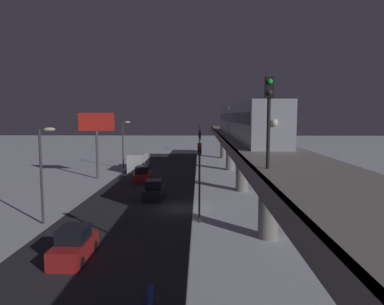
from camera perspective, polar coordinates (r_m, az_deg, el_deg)
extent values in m
plane|color=silver|center=(33.72, -1.81, -8.83)|extent=(240.00, 240.00, 0.00)
cube|color=#28282D|center=(34.22, -9.20, -8.67)|extent=(11.00, 94.92, 0.01)
cube|color=gray|center=(33.02, 9.59, 1.07)|extent=(5.00, 94.92, 0.80)
cube|color=#38383D|center=(32.76, 5.47, 1.09)|extent=(0.24, 93.02, 0.80)
cylinder|color=gray|center=(72.50, 5.05, 1.26)|extent=(1.40, 1.40, 5.44)
cylinder|color=gray|center=(56.80, 6.09, -0.04)|extent=(1.40, 1.40, 5.44)
cylinder|color=gray|center=(41.17, 7.93, -2.32)|extent=(1.40, 1.40, 5.44)
cylinder|color=gray|center=(25.78, 12.02, -7.35)|extent=(1.40, 1.40, 5.44)
cube|color=#999EA8|center=(32.70, 9.71, 4.71)|extent=(2.90, 18.00, 3.40)
cube|color=black|center=(32.69, 9.72, 5.42)|extent=(2.94, 16.20, 0.90)
cube|color=#999EA8|center=(51.17, 6.66, 5.16)|extent=(2.90, 18.00, 3.40)
cube|color=black|center=(51.16, 6.67, 5.62)|extent=(2.94, 16.20, 0.90)
sphere|color=white|center=(23.78, 12.91, 4.63)|extent=(0.44, 0.44, 0.44)
cylinder|color=black|center=(16.10, 12.00, 3.15)|extent=(0.16, 0.16, 3.20)
cube|color=black|center=(16.13, 12.15, 10.08)|extent=(0.36, 0.28, 0.90)
sphere|color=#19F23F|center=(15.99, 12.28, 10.94)|extent=(0.22, 0.22, 0.22)
sphere|color=#333333|center=(15.96, 12.24, 9.30)|extent=(0.22, 0.22, 0.22)
cube|color=#A51E1E|center=(23.44, -18.16, -14.42)|extent=(1.80, 4.21, 1.10)
cube|color=black|center=(23.12, -18.24, -12.13)|extent=(1.58, 2.02, 0.87)
cylinder|color=black|center=(22.10, -17.13, -16.30)|extent=(0.20, 0.64, 0.64)
cylinder|color=black|center=(22.68, -21.39, -15.86)|extent=(0.20, 0.64, 0.64)
cylinder|color=black|center=(24.42, -15.14, -14.06)|extent=(0.20, 0.64, 0.64)
cylinder|color=black|center=(24.95, -19.02, -13.75)|extent=(0.20, 0.64, 0.64)
cube|color=black|center=(37.53, -6.04, -6.47)|extent=(1.80, 4.15, 1.10)
cube|color=black|center=(37.33, -6.06, -4.99)|extent=(1.58, 1.99, 0.87)
cube|color=#A51E1E|center=(47.72, -7.85, -3.83)|extent=(1.80, 4.63, 1.10)
cube|color=black|center=(47.56, -7.86, -2.66)|extent=(1.58, 2.22, 0.87)
cube|color=black|center=(14.97, -11.01, -22.26)|extent=(1.58, 2.20, 0.87)
cube|color=#B2B2B7|center=(59.49, -7.96, -1.27)|extent=(2.30, 2.20, 2.40)
cube|color=silver|center=(55.75, -8.59, -1.55)|extent=(2.40, 5.00, 2.80)
cylinder|color=#2D2D2D|center=(28.78, 1.18, -5.77)|extent=(0.16, 0.16, 5.50)
cube|color=black|center=(28.31, 1.20, 0.59)|extent=(0.32, 0.32, 0.90)
sphere|color=red|center=(28.10, 1.20, 1.16)|extent=(0.20, 0.20, 0.20)
sphere|color=black|center=(28.13, 1.20, 0.55)|extent=(0.20, 0.20, 0.20)
sphere|color=black|center=(28.16, 1.20, -0.06)|extent=(0.20, 0.20, 0.20)
cylinder|color=#2D2D2D|center=(47.29, 1.22, -1.17)|extent=(0.16, 0.16, 5.50)
cube|color=black|center=(47.00, 1.23, 2.71)|extent=(0.32, 0.32, 0.90)
sphere|color=black|center=(46.81, 1.23, 3.06)|extent=(0.20, 0.20, 0.20)
sphere|color=black|center=(46.82, 1.23, 2.70)|extent=(0.20, 0.20, 0.20)
sphere|color=#19E53F|center=(46.84, 1.23, 2.33)|extent=(0.20, 0.20, 0.20)
cylinder|color=#2D2D2D|center=(65.93, 1.24, 0.84)|extent=(0.16, 0.16, 5.50)
cube|color=black|center=(65.72, 1.24, 3.62)|extent=(0.32, 0.32, 0.90)
sphere|color=red|center=(65.53, 1.25, 3.88)|extent=(0.20, 0.20, 0.20)
sphere|color=black|center=(65.54, 1.24, 3.62)|extent=(0.20, 0.20, 0.20)
sphere|color=black|center=(65.56, 1.24, 3.35)|extent=(0.20, 0.20, 0.20)
cylinder|color=#2D2D2D|center=(84.62, 1.25, 1.97)|extent=(0.16, 0.16, 5.50)
cube|color=black|center=(84.46, 1.25, 4.13)|extent=(0.32, 0.32, 0.90)
sphere|color=red|center=(84.27, 1.25, 4.33)|extent=(0.20, 0.20, 0.20)
sphere|color=black|center=(84.28, 1.25, 4.13)|extent=(0.20, 0.20, 0.20)
sphere|color=black|center=(84.29, 1.25, 3.92)|extent=(0.20, 0.20, 0.20)
cylinder|color=#4C4C51|center=(50.33, -14.77, -0.36)|extent=(0.36, 0.36, 6.50)
cube|color=red|center=(50.06, -14.91, 4.71)|extent=(4.80, 0.30, 2.40)
cylinder|color=#38383D|center=(30.62, -22.75, -3.62)|extent=(0.20, 0.20, 7.50)
ellipsoid|color=#F4E5B2|center=(29.93, -21.64, 3.43)|extent=(0.90, 0.44, 0.30)
cylinder|color=#38383D|center=(59.09, -10.88, 1.12)|extent=(0.20, 0.20, 7.50)
ellipsoid|color=#F4E5B2|center=(58.73, -10.19, 4.77)|extent=(0.90, 0.44, 0.30)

